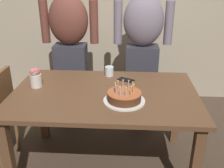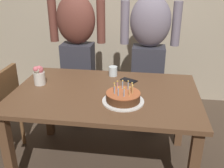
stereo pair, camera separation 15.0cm
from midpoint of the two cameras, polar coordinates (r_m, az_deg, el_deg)
name	(u,v)px [view 1 (the left image)]	position (r m, az deg, el deg)	size (l,w,h in m)	color
ground_plane	(105,164)	(2.51, -3.24, -17.23)	(10.00, 10.00, 0.00)	#47382B
back_wall	(115,0)	(3.47, -0.73, 17.88)	(5.20, 0.10, 2.60)	tan
dining_table	(105,103)	(2.15, -3.63, -4.14)	(1.50, 0.96, 0.74)	brown
birthday_cake	(124,97)	(1.94, 0.49, -2.92)	(0.31, 0.31, 0.15)	white
water_glass_near	(109,71)	(2.42, -2.37, 2.80)	(0.08, 0.08, 0.09)	silver
cell_phone	(126,80)	(2.33, 1.25, 0.89)	(0.14, 0.07, 0.01)	black
flower_vase	(35,77)	(2.28, -18.27, 1.36)	(0.10, 0.10, 0.17)	silver
person_man_bearded	(70,49)	(2.86, -10.63, 7.58)	(0.61, 0.27, 1.66)	#33333D
person_woman_cardigan	(142,50)	(2.78, 5.10, 7.42)	(0.61, 0.27, 1.66)	#33333D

